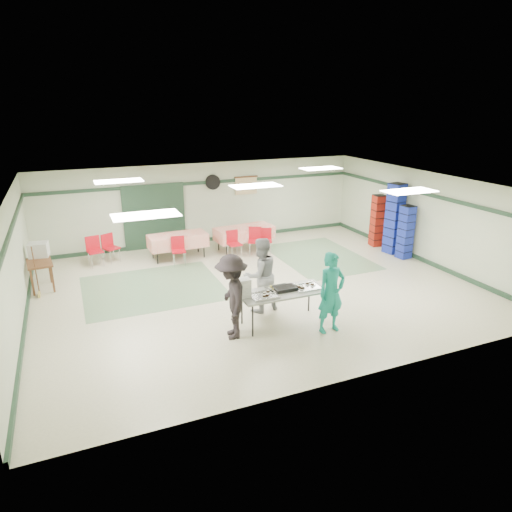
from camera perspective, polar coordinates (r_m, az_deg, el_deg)
name	(u,v)px	position (r m, az deg, el deg)	size (l,w,h in m)	color
floor	(256,287)	(12.02, -0.05, -3.91)	(11.00, 11.00, 0.00)	beige
ceiling	(256,185)	(11.25, -0.06, 8.87)	(11.00, 11.00, 0.00)	silver
wall_back	(205,203)	(15.68, -6.46, 6.60)	(11.00, 11.00, 0.00)	beige
wall_front	(359,309)	(7.87, 12.77, -6.46)	(11.00, 11.00, 0.00)	beige
wall_left	(14,267)	(10.81, -28.05, -1.22)	(9.00, 9.00, 0.00)	beige
wall_right	(426,218)	(14.52, 20.46, 4.53)	(9.00, 9.00, 0.00)	beige
trim_back	(204,183)	(15.52, -6.52, 9.10)	(11.00, 0.06, 0.10)	#1F3A28
baseboard_back	(206,240)	(15.98, -6.26, 2.05)	(11.00, 0.06, 0.12)	#1F3A28
trim_left	(9,235)	(10.62, -28.47, 2.35)	(9.00, 0.06, 0.10)	#1F3A28
baseboard_left	(25,322)	(11.27, -26.89, -7.38)	(9.00, 0.06, 0.12)	#1F3A28
trim_right	(428,194)	(14.36, 20.69, 7.22)	(9.00, 0.06, 0.10)	#1F3A28
baseboard_right	(420,259)	(14.85, 19.81, -0.30)	(9.00, 0.06, 0.12)	#1F3A28
green_patch_a	(153,288)	(12.28, -12.75, -3.88)	(3.50, 3.00, 0.01)	slate
green_patch_b	(319,257)	(14.46, 7.91, -0.07)	(2.50, 3.50, 0.01)	slate
double_door_left	(140,218)	(15.24, -14.32, 4.61)	(0.90, 0.06, 2.10)	#989A97
double_door_right	(169,215)	(15.40, -10.83, 5.00)	(0.90, 0.06, 2.10)	#989A97
door_frame	(155,217)	(15.29, -12.57, 4.79)	(2.00, 0.03, 2.15)	#1F3A28
wall_fan	(213,182)	(15.58, -5.42, 9.17)	(0.50, 0.50, 0.10)	black
scroll_banner	(246,186)	(16.01, -1.25, 8.78)	(0.80, 0.02, 0.60)	#CCB47F
serving_table	(283,293)	(9.88, 3.36, -4.64)	(1.92, 0.78, 0.76)	#A5A5A0
sheet_tray_right	(306,288)	(10.06, 6.31, -3.94)	(0.58, 0.44, 0.02)	silver
sheet_tray_mid	(279,289)	(9.94, 2.86, -4.14)	(0.52, 0.40, 0.02)	silver
sheet_tray_left	(264,296)	(9.58, 1.04, -5.03)	(0.56, 0.43, 0.02)	silver
baking_pan	(285,288)	(9.90, 3.62, -4.07)	(0.49, 0.31, 0.08)	black
foam_box_stack	(244,288)	(9.49, -1.53, -4.01)	(0.25, 0.23, 0.41)	white
volunteer_teal	(331,293)	(9.62, 9.38, -4.55)	(0.64, 0.42, 1.74)	teal
volunteer_grey	(261,275)	(10.41, 0.57, -2.40)	(0.85, 0.67, 1.76)	gray
volunteer_dark	(232,297)	(9.26, -3.06, -5.14)	(1.15, 0.66, 1.78)	black
dining_table_a	(244,233)	(14.87, -1.47, 2.93)	(1.96, 1.03, 0.77)	red
dining_table_b	(178,240)	(14.26, -9.74, 1.95)	(1.80, 0.87, 0.77)	red
chair_a	(255,238)	(14.42, -0.14, 2.29)	(0.54, 0.54, 0.88)	red
chair_b	(233,241)	(14.18, -2.86, 1.89)	(0.43, 0.43, 0.85)	red
chair_c	(266,238)	(14.57, 1.22, 2.27)	(0.48, 0.49, 0.80)	red
chair_d	(178,248)	(13.72, -9.70, 1.05)	(0.44, 0.44, 0.85)	red
chair_loose_a	(109,245)	(14.44, -17.85, 1.33)	(0.54, 0.54, 0.86)	red
chair_loose_b	(94,248)	(14.23, -19.59, 0.96)	(0.48, 0.48, 0.88)	red
crate_stack_blue_a	(394,219)	(15.05, 16.91, 4.48)	(0.43, 0.43, 2.24)	#1A30A1
crate_stack_red	(378,221)	(15.72, 14.97, 4.28)	(0.38, 0.38, 1.73)	#A22510
crate_stack_blue_b	(406,232)	(14.70, 18.20, 2.84)	(0.37, 0.37, 1.66)	#1A30A1
printer_table	(40,266)	(12.93, -25.42, -1.09)	(0.68, 0.96, 0.74)	brown
office_printer	(39,250)	(13.29, -25.54, 0.73)	(0.48, 0.42, 0.38)	#B6B5B1
broom	(35,270)	(12.51, -25.85, -1.64)	(0.03, 0.03, 1.30)	brown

